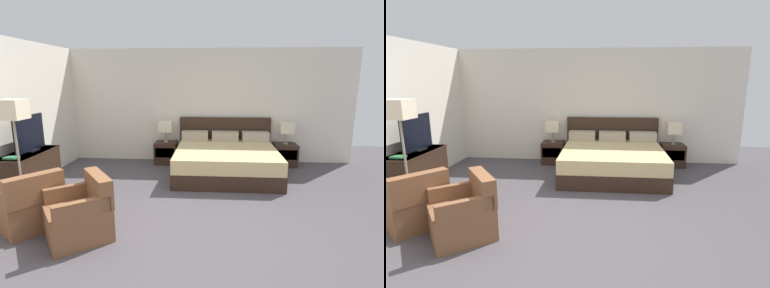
# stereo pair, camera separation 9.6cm
# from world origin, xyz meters

# --- Properties ---
(ground_plane) EXTENTS (10.93, 10.93, 0.00)m
(ground_plane) POSITION_xyz_m (0.00, 0.00, 0.00)
(ground_plane) COLOR #4C474C
(wall_back) EXTENTS (6.97, 0.06, 2.54)m
(wall_back) POSITION_xyz_m (0.00, 3.67, 1.27)
(wall_back) COLOR silver
(wall_back) RESTS_ON ground
(wall_left) EXTENTS (0.06, 5.44, 2.54)m
(wall_left) POSITION_xyz_m (-2.91, 1.52, 1.27)
(wall_left) COLOR silver
(wall_left) RESTS_ON ground
(bed) EXTENTS (2.04, 1.97, 1.03)m
(bed) POSITION_xyz_m (0.64, 2.67, 0.30)
(bed) COLOR #332116
(bed) RESTS_ON ground
(nightstand_left) EXTENTS (0.49, 0.45, 0.49)m
(nightstand_left) POSITION_xyz_m (-0.68, 3.36, 0.24)
(nightstand_left) COLOR #332116
(nightstand_left) RESTS_ON ground
(nightstand_right) EXTENTS (0.49, 0.45, 0.49)m
(nightstand_right) POSITION_xyz_m (1.95, 3.36, 0.24)
(nightstand_right) COLOR #332116
(nightstand_right) RESTS_ON ground
(table_lamp_left) EXTENTS (0.29, 0.29, 0.47)m
(table_lamp_left) POSITION_xyz_m (-0.68, 3.36, 0.84)
(table_lamp_left) COLOR gray
(table_lamp_left) RESTS_ON nightstand_left
(table_lamp_right) EXTENTS (0.29, 0.29, 0.47)m
(table_lamp_right) POSITION_xyz_m (1.95, 3.36, 0.84)
(table_lamp_right) COLOR gray
(table_lamp_right) RESTS_ON nightstand_right
(dresser) EXTENTS (0.49, 1.13, 0.72)m
(dresser) POSITION_xyz_m (-2.62, 1.34, 0.37)
(dresser) COLOR #332116
(dresser) RESTS_ON ground
(tv) EXTENTS (0.18, 0.76, 0.59)m
(tv) POSITION_xyz_m (-2.61, 1.43, 1.00)
(tv) COLOR black
(tv) RESTS_ON dresser
(book_red_cover) EXTENTS (0.19, 0.15, 0.03)m
(book_red_cover) POSITION_xyz_m (-2.62, 0.94, 0.73)
(book_red_cover) COLOR #2D7042
(book_red_cover) RESTS_ON dresser
(armchair_by_window) EXTENTS (0.96, 0.96, 0.76)m
(armchair_by_window) POSITION_xyz_m (-1.95, 0.25, 0.28)
(armchair_by_window) COLOR brown
(armchair_by_window) RESTS_ON ground
(armchair_companion) EXTENTS (0.96, 0.96, 0.76)m
(armchair_companion) POSITION_xyz_m (-1.19, 0.06, 0.28)
(armchair_companion) COLOR brown
(armchair_companion) RESTS_ON ground
(floor_lamp) EXTENTS (0.32, 0.32, 1.61)m
(floor_lamp) POSITION_xyz_m (-2.36, 0.73, 1.35)
(floor_lamp) COLOR gray
(floor_lamp) RESTS_ON ground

